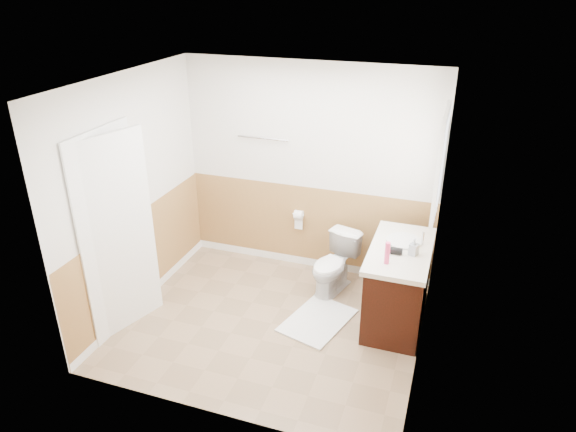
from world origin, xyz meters
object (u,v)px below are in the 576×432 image
at_px(bath_mat, 318,320).
at_px(toilet, 334,265).
at_px(vanity_cabinet, 398,287).
at_px(soap_dispenser, 414,247).
at_px(lotion_bottle, 387,253).

bearing_deg(bath_mat, toilet, 90.00).
bearing_deg(vanity_cabinet, bath_mat, -158.06).
bearing_deg(bath_mat, vanity_cabinet, 21.94).
xyz_separation_m(vanity_cabinet, soap_dispenser, (0.12, -0.09, 0.54)).
height_order(vanity_cabinet, soap_dispenser, soap_dispenser).
distance_m(bath_mat, vanity_cabinet, 0.91).
distance_m(toilet, vanity_cabinet, 0.83).
height_order(toilet, bath_mat, toilet).
distance_m(bath_mat, lotion_bottle, 1.16).
relative_size(lotion_bottle, soap_dispenser, 1.28).
xyz_separation_m(bath_mat, soap_dispenser, (0.88, 0.22, 0.93)).
bearing_deg(toilet, vanity_cabinet, -7.27).
relative_size(vanity_cabinet, soap_dispenser, 6.41).
relative_size(toilet, soap_dispenser, 3.94).
relative_size(toilet, vanity_cabinet, 0.61).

